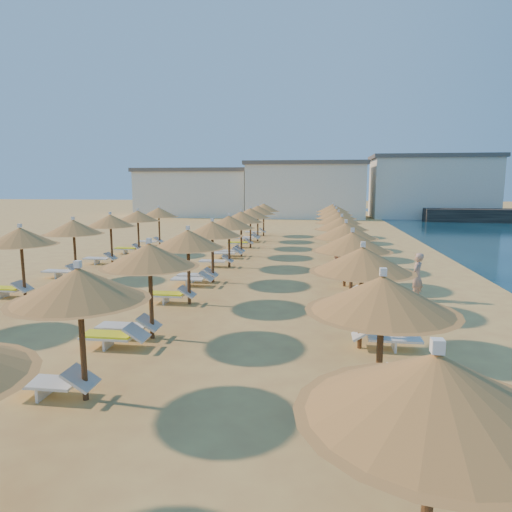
# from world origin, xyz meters

# --- Properties ---
(ground) EXTENTS (220.00, 220.00, 0.00)m
(ground) POSITION_xyz_m (0.00, 0.00, 0.00)
(ground) COLOR #E0BA62
(ground) RESTS_ON ground
(hotel_blocks) EXTENTS (47.09, 10.01, 8.10)m
(hotel_blocks) POSITION_xyz_m (1.90, 46.72, 3.70)
(hotel_blocks) COLOR white
(hotel_blocks) RESTS_ON ground
(parasol_row_east) EXTENTS (2.78, 40.80, 2.89)m
(parasol_row_east) POSITION_xyz_m (3.35, 4.37, 2.36)
(parasol_row_east) COLOR brown
(parasol_row_east) RESTS_ON ground
(parasol_row_west) EXTENTS (2.78, 40.80, 2.89)m
(parasol_row_west) POSITION_xyz_m (-2.45, 4.37, 2.36)
(parasol_row_west) COLOR brown
(parasol_row_west) RESTS_ON ground
(parasol_row_inland) EXTENTS (2.78, 25.59, 2.89)m
(parasol_row_inland) POSITION_xyz_m (-9.01, 4.37, 2.36)
(parasol_row_inland) COLOR brown
(parasol_row_inland) RESTS_ON ground
(loungers) EXTENTS (15.56, 39.57, 0.66)m
(loungers) POSITION_xyz_m (-1.27, 4.30, 0.34)
(loungers) COLOR white
(loungers) RESTS_ON ground
(beachgoer_a) EXTENTS (0.67, 0.78, 1.81)m
(beachgoer_a) POSITION_xyz_m (5.92, 2.33, 0.91)
(beachgoer_a) COLOR tan
(beachgoer_a) RESTS_ON ground
(beachgoer_b) EXTENTS (1.08, 1.10, 1.79)m
(beachgoer_b) POSITION_xyz_m (4.50, 4.57, 0.90)
(beachgoer_b) COLOR tan
(beachgoer_b) RESTS_ON ground
(beachgoer_c) EXTENTS (1.06, 1.11, 1.85)m
(beachgoer_c) POSITION_xyz_m (3.20, 9.63, 0.92)
(beachgoer_c) COLOR tan
(beachgoer_c) RESTS_ON ground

